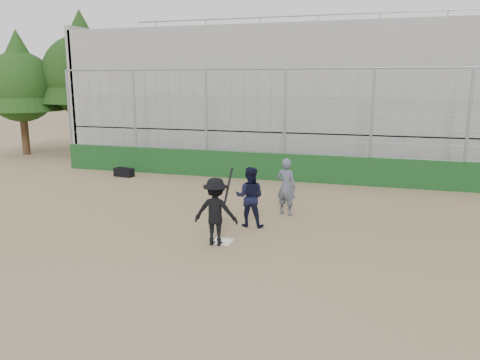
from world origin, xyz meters
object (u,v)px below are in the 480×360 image
(batter_at_plate, at_px, (216,211))
(equipment_bag, at_px, (124,172))
(catcher_crouched, at_px, (250,207))
(umpire, at_px, (286,189))

(batter_at_plate, relative_size, equipment_bag, 2.10)
(catcher_crouched, xyz_separation_m, equipment_bag, (-6.28, 4.69, -0.35))
(catcher_crouched, distance_m, equipment_bag, 7.84)
(batter_at_plate, height_order, equipment_bag, batter_at_plate)
(catcher_crouched, bearing_deg, equipment_bag, 143.26)
(catcher_crouched, xyz_separation_m, umpire, (0.65, 1.33, 0.19))
(batter_at_plate, relative_size, umpire, 1.21)
(umpire, relative_size, equipment_bag, 1.74)
(batter_at_plate, bearing_deg, equipment_bag, 133.82)
(umpire, height_order, equipment_bag, umpire)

